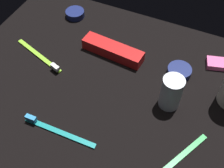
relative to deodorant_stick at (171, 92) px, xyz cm
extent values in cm
cube|color=black|center=(14.17, 2.40, -5.09)|extent=(84.00, 64.00, 1.20)
cylinder|color=silver|center=(0.00, 0.00, 0.00)|extent=(5.13, 5.13, 8.99)
cube|color=#8CD133|center=(37.91, -0.35, -4.04)|extent=(17.48, 6.76, 0.90)
cube|color=white|center=(30.79, 1.99, -2.99)|extent=(2.81, 1.86, 1.20)
cube|color=teal|center=(20.01, 18.20, -4.04)|extent=(18.02, 1.55, 0.90)
cube|color=#338CCC|center=(27.51, 18.35, -2.99)|extent=(2.62, 1.15, 1.20)
cube|color=green|center=(-6.30, 13.40, -4.04)|extent=(9.10, 16.65, 0.90)
cube|color=red|center=(19.46, -9.64, -2.89)|extent=(17.90, 5.84, 3.20)
cylinder|color=navy|center=(37.29, -20.02, -3.49)|extent=(5.85, 5.85, 2.01)
cylinder|color=navy|center=(0.49, -10.31, -3.45)|extent=(6.34, 6.34, 2.09)
camera|label=1|loc=(-4.73, 43.57, 55.04)|focal=47.27mm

